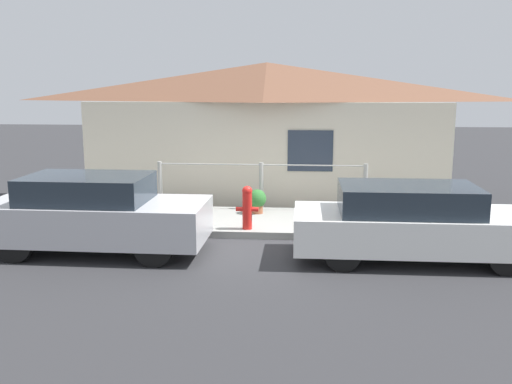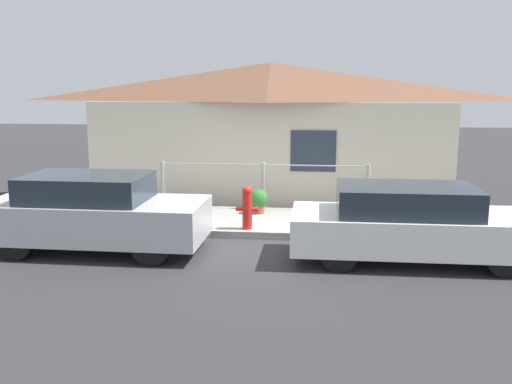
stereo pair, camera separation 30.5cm
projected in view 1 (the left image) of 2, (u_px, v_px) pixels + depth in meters
The scene contains 8 objects.
ground_plane at pixel (253, 239), 11.32m from camera, with size 60.00×60.00×0.00m, color #2D2D30.
sidewalk at pixel (258, 222), 12.43m from camera, with size 24.00×2.30×0.14m.
house at pixel (267, 90), 14.64m from camera, with size 9.49×2.23×3.57m.
fence at pixel (261, 183), 13.28m from camera, with size 4.90×0.10×1.09m.
car_left at pixel (95, 214), 10.33m from camera, with size 3.99×1.70×1.42m.
car_right at pixel (414, 223), 9.89m from camera, with size 4.24×1.64×1.33m.
fire_hydrant at pixel (247, 207), 11.47m from camera, with size 0.46×0.20×0.89m.
potted_plant_near_hydrant at pixel (257, 200), 12.89m from camera, with size 0.42×0.42×0.55m.
Camera 1 is at (0.94, -10.90, 3.07)m, focal length 40.00 mm.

